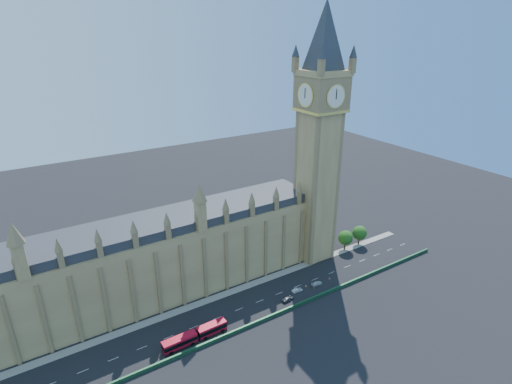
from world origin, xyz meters
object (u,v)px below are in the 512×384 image
car_grey (288,299)px  car_white (317,284)px  car_silver (297,290)px  red_bus (195,336)px

car_grey → car_white: car_grey is taller
car_white → car_silver: bearing=87.1°
red_bus → car_white: 48.07m
car_grey → car_silver: 6.16m
car_grey → car_white: (14.02, 1.63, -0.09)m
car_silver → car_white: 8.30m
car_silver → car_white: size_ratio=0.88×
car_silver → car_white: bearing=-91.4°
car_white → red_bus: bearing=94.1°
red_bus → car_white: red_bus is taller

